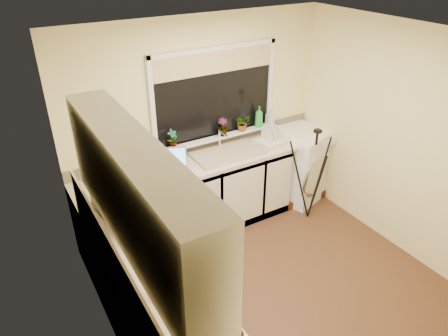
% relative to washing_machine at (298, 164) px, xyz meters
% --- Properties ---
extents(floor, '(3.20, 3.20, 0.00)m').
position_rel_washing_machine_xyz_m(floor, '(-1.30, -1.17, -0.48)').
color(floor, brown).
rests_on(floor, ground).
extents(ceiling, '(3.20, 3.20, 0.00)m').
position_rel_washing_machine_xyz_m(ceiling, '(-1.30, -1.17, 1.97)').
color(ceiling, white).
rests_on(ceiling, ground).
extents(wall_back, '(3.20, 0.00, 3.20)m').
position_rel_washing_machine_xyz_m(wall_back, '(-1.30, 0.33, 0.75)').
color(wall_back, '#F5E6A3').
rests_on(wall_back, ground).
extents(wall_front, '(3.20, 0.00, 3.20)m').
position_rel_washing_machine_xyz_m(wall_front, '(-1.30, -2.67, 0.75)').
color(wall_front, '#F5E6A3').
rests_on(wall_front, ground).
extents(wall_left, '(0.00, 3.00, 3.00)m').
position_rel_washing_machine_xyz_m(wall_left, '(-2.90, -1.17, 0.75)').
color(wall_left, '#F5E6A3').
rests_on(wall_left, ground).
extents(wall_right, '(0.00, 3.00, 3.00)m').
position_rel_washing_machine_xyz_m(wall_right, '(0.30, -1.17, 0.75)').
color(wall_right, '#F5E6A3').
rests_on(wall_right, ground).
extents(base_cabinet_back, '(2.55, 0.60, 0.86)m').
position_rel_washing_machine_xyz_m(base_cabinet_back, '(-1.62, 0.03, -0.05)').
color(base_cabinet_back, silver).
rests_on(base_cabinet_back, floor).
extents(base_cabinet_left, '(0.54, 2.40, 0.86)m').
position_rel_washing_machine_xyz_m(base_cabinet_left, '(-2.60, -1.47, -0.05)').
color(base_cabinet_left, silver).
rests_on(base_cabinet_left, floor).
extents(worktop_back, '(3.20, 0.60, 0.04)m').
position_rel_washing_machine_xyz_m(worktop_back, '(-1.30, 0.03, 0.40)').
color(worktop_back, beige).
rests_on(worktop_back, base_cabinet_back).
extents(worktop_left, '(0.60, 2.40, 0.04)m').
position_rel_washing_machine_xyz_m(worktop_left, '(-2.60, -1.47, 0.40)').
color(worktop_left, beige).
rests_on(worktop_left, base_cabinet_left).
extents(upper_cabinet, '(0.28, 1.90, 0.70)m').
position_rel_washing_machine_xyz_m(upper_cabinet, '(-2.74, -1.62, 1.32)').
color(upper_cabinet, silver).
rests_on(upper_cabinet, wall_left).
extents(splashback_left, '(0.02, 2.40, 0.45)m').
position_rel_washing_machine_xyz_m(splashback_left, '(-2.89, -1.47, 0.65)').
color(splashback_left, beige).
rests_on(splashback_left, wall_left).
extents(splashback_back, '(3.20, 0.02, 0.14)m').
position_rel_washing_machine_xyz_m(splashback_back, '(-1.30, 0.32, 0.49)').
color(splashback_back, beige).
rests_on(splashback_back, wall_back).
extents(window_glass, '(1.50, 0.02, 1.00)m').
position_rel_washing_machine_xyz_m(window_glass, '(-1.10, 0.31, 1.07)').
color(window_glass, black).
rests_on(window_glass, wall_back).
extents(window_blind, '(1.50, 0.02, 0.25)m').
position_rel_washing_machine_xyz_m(window_blind, '(-1.10, 0.29, 1.45)').
color(window_blind, tan).
rests_on(window_blind, wall_back).
extents(windowsill, '(1.60, 0.14, 0.03)m').
position_rel_washing_machine_xyz_m(windowsill, '(-1.10, 0.26, 0.56)').
color(windowsill, white).
rests_on(windowsill, wall_back).
extents(sink, '(0.82, 0.46, 0.03)m').
position_rel_washing_machine_xyz_m(sink, '(-1.10, 0.03, 0.44)').
color(sink, tan).
rests_on(sink, worktop_back).
extents(faucet, '(0.03, 0.03, 0.24)m').
position_rel_washing_machine_xyz_m(faucet, '(-1.10, 0.21, 0.54)').
color(faucet, silver).
rests_on(faucet, worktop_back).
extents(washing_machine, '(0.84, 0.83, 0.95)m').
position_rel_washing_machine_xyz_m(washing_machine, '(0.00, 0.00, 0.00)').
color(washing_machine, white).
rests_on(washing_machine, floor).
extents(laptop, '(0.42, 0.42, 0.24)m').
position_rel_washing_machine_xyz_m(laptop, '(-1.82, -0.01, 0.49)').
color(laptop, gray).
rests_on(laptop, worktop_back).
extents(kettle, '(0.16, 0.16, 0.21)m').
position_rel_washing_machine_xyz_m(kettle, '(-2.53, -0.88, 0.53)').
color(kettle, white).
rests_on(kettle, worktop_left).
extents(dish_rack, '(0.46, 0.38, 0.06)m').
position_rel_washing_machine_xyz_m(dish_rack, '(-0.47, -0.01, 0.45)').
color(dish_rack, silver).
rests_on(dish_rack, worktop_back).
extents(tripod, '(0.71, 0.71, 1.21)m').
position_rel_washing_machine_xyz_m(tripod, '(-0.21, -0.49, 0.13)').
color(tripod, black).
rests_on(tripod, floor).
extents(steel_jar, '(0.07, 0.07, 0.10)m').
position_rel_washing_machine_xyz_m(steel_jar, '(-2.64, -1.58, 0.47)').
color(steel_jar, silver).
rests_on(steel_jar, worktop_left).
extents(microwave, '(0.43, 0.57, 0.29)m').
position_rel_washing_machine_xyz_m(microwave, '(-2.55, -0.51, 0.57)').
color(microwave, white).
rests_on(microwave, worktop_left).
extents(plant_a, '(0.14, 0.11, 0.23)m').
position_rel_washing_machine_xyz_m(plant_a, '(-1.69, 0.22, 0.69)').
color(plant_a, '#999999').
rests_on(plant_a, windowsill).
extents(plant_c, '(0.15, 0.15, 0.21)m').
position_rel_washing_machine_xyz_m(plant_c, '(-1.04, 0.24, 0.68)').
color(plant_c, '#999999').
rests_on(plant_c, windowsill).
extents(plant_d, '(0.19, 0.17, 0.20)m').
position_rel_washing_machine_xyz_m(plant_d, '(-0.76, 0.23, 0.67)').
color(plant_d, '#999999').
rests_on(plant_d, windowsill).
extents(soap_bottle_green, '(0.13, 0.13, 0.26)m').
position_rel_washing_machine_xyz_m(soap_bottle_green, '(-0.52, 0.23, 0.70)').
color(soap_bottle_green, green).
rests_on(soap_bottle_green, windowsill).
extents(soap_bottle_clear, '(0.09, 0.09, 0.19)m').
position_rel_washing_machine_xyz_m(soap_bottle_clear, '(-0.35, 0.23, 0.67)').
color(soap_bottle_clear, '#999999').
rests_on(soap_bottle_clear, windowsill).
extents(cup_back, '(0.13, 0.13, 0.10)m').
position_rel_washing_machine_xyz_m(cup_back, '(-0.34, 0.03, 0.47)').
color(cup_back, silver).
rests_on(cup_back, worktop_back).
extents(cup_left, '(0.12, 0.12, 0.09)m').
position_rel_washing_machine_xyz_m(cup_left, '(-2.55, -1.96, 0.47)').
color(cup_left, beige).
rests_on(cup_left, worktop_left).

